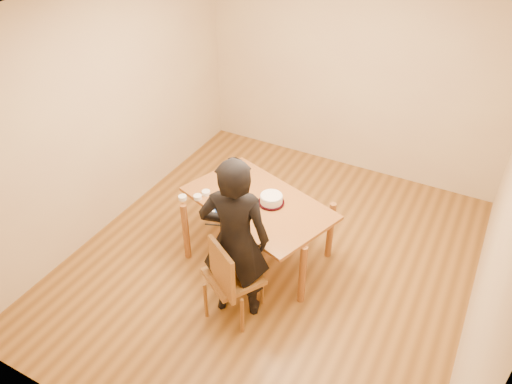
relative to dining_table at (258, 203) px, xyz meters
The scene contains 16 objects.
room_shell 0.72m from the dining_table, 63.48° to the left, with size 4.00×4.50×2.70m.
dining_table is the anchor object (origin of this frame).
dining_chair 0.84m from the dining_table, 79.05° to the right, with size 0.46×0.46×0.04m, color brown.
cake_plate 0.14m from the dining_table, 14.56° to the left, with size 0.27×0.27×0.02m, color #B30B38.
cake 0.15m from the dining_table, 14.56° to the left, with size 0.23×0.23×0.07m, color white.
frosting_dome 0.18m from the dining_table, 14.56° to the left, with size 0.22×0.22×0.03m, color white.
frosting_tub 0.44m from the dining_table, 101.69° to the right, with size 0.09×0.09×0.08m, color white.
frosting_lid 0.48m from the dining_table, 130.26° to the right, with size 0.09×0.09×0.01m, color #173D99.
frosting_dollop 0.48m from the dining_table, 130.26° to the right, with size 0.04×0.04×0.02m, color white.
ramekin_green 0.77m from the dining_table, 154.90° to the right, with size 0.08×0.08×0.04m, color white.
ramekin_yellow 0.56m from the dining_table, 164.82° to the right, with size 0.09×0.09×0.04m, color white.
ramekin_multi 0.62m from the dining_table, 156.47° to the right, with size 0.09×0.09×0.04m, color white.
candy_box_pink 0.65m from the dining_table, 145.80° to the left, with size 0.12×0.06×0.02m, color #E335A6.
candy_box_green 0.66m from the dining_table, 145.76° to the left, with size 0.12×0.06×0.02m, color #1E941B.
spatula 0.57m from the dining_table, 111.25° to the right, with size 0.16×0.01×0.01m, color black.
person 0.76m from the dining_table, 78.39° to the right, with size 0.63×0.41×1.72m, color black.
Camera 1 is at (1.70, -3.56, 3.80)m, focal length 35.00 mm.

